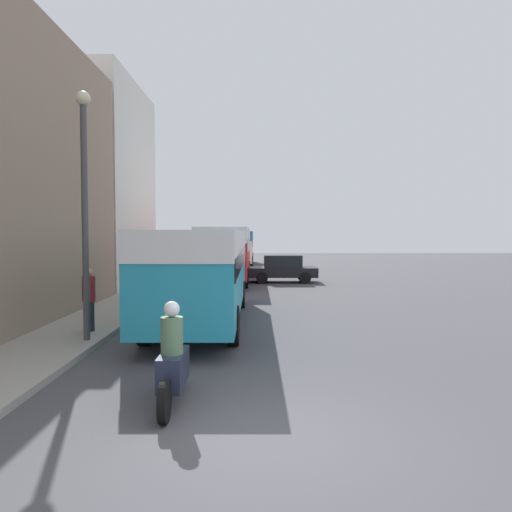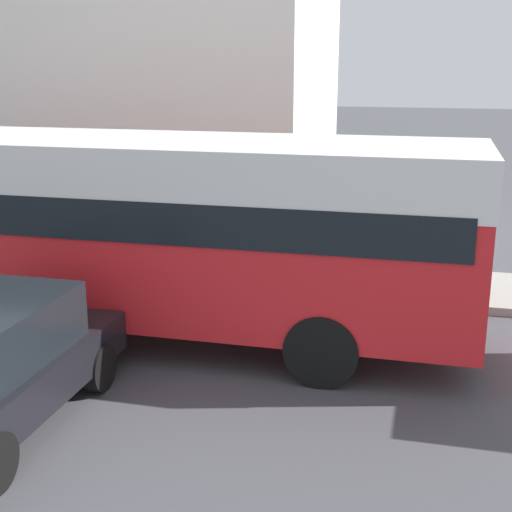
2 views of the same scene
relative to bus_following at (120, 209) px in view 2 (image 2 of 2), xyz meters
name	(u,v)px [view 2 (image 2 of 2)]	position (x,y,z in m)	size (l,w,h in m)	color
building_far_terrace	(150,18)	(-7.62, -2.48, 3.21)	(6.47, 8.59, 10.42)	silver
bus_following	(120,209)	(0.00, 0.00, 0.00)	(2.60, 10.78, 3.08)	red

